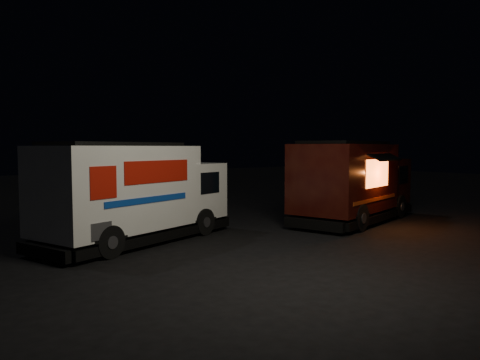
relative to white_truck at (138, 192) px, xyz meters
name	(u,v)px	position (x,y,z in m)	size (l,w,h in m)	color
ground	(265,243)	(2.78, -2.43, -1.45)	(80.00, 80.00, 0.00)	black
white_truck	(138,192)	(0.00, 0.00, 0.00)	(6.38, 2.18, 2.89)	white
red_truck	(354,181)	(8.03, -1.29, 0.04)	(6.38, 2.35, 2.97)	#37110A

